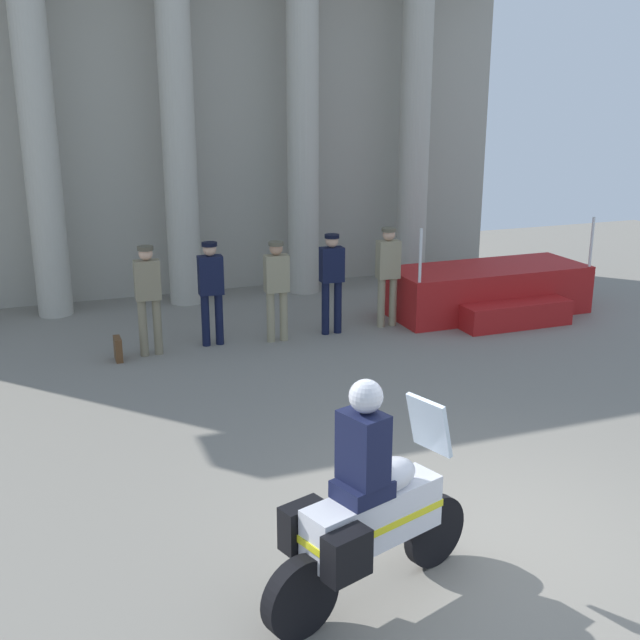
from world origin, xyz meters
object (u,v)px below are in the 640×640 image
(reviewing_stand, at_px, (489,292))
(officer_in_row_3, at_px, (332,276))
(officer_in_row_2, at_px, (277,283))
(briefcase_on_ground, at_px, (118,349))
(motorcycle_with_rider, at_px, (367,512))
(officer_in_row_1, at_px, (211,285))
(officer_in_row_0, at_px, (148,292))
(officer_in_row_4, at_px, (388,269))

(reviewing_stand, distance_m, officer_in_row_3, 3.16)
(officer_in_row_2, relative_size, briefcase_on_ground, 4.54)
(officer_in_row_2, xyz_separation_m, motorcycle_with_rider, (-1.38, -6.67, -0.17))
(motorcycle_with_rider, bearing_deg, briefcase_on_ground, 81.46)
(reviewing_stand, relative_size, officer_in_row_1, 2.16)
(officer_in_row_0, relative_size, briefcase_on_ground, 4.73)
(officer_in_row_3, bearing_deg, officer_in_row_0, 3.48)
(motorcycle_with_rider, bearing_deg, officer_in_row_0, 77.04)
(reviewing_stand, xyz_separation_m, motorcycle_with_rider, (-5.45, -6.84, 0.38))
(officer_in_row_4, relative_size, briefcase_on_ground, 4.75)
(officer_in_row_1, relative_size, motorcycle_with_rider, 0.82)
(officer_in_row_1, xyz_separation_m, officer_in_row_4, (3.04, -0.04, 0.03))
(officer_in_row_1, height_order, motorcycle_with_rider, motorcycle_with_rider)
(reviewing_stand, xyz_separation_m, officer_in_row_2, (-4.08, -0.17, 0.55))
(officer_in_row_0, xyz_separation_m, motorcycle_with_rider, (0.65, -6.69, -0.21))
(briefcase_on_ground, bearing_deg, officer_in_row_0, 9.24)
(reviewing_stand, height_order, officer_in_row_4, reviewing_stand)
(motorcycle_with_rider, xyz_separation_m, briefcase_on_ground, (-1.16, 6.60, -0.61))
(officer_in_row_2, xyz_separation_m, officer_in_row_3, (0.97, 0.07, 0.03))
(briefcase_on_ground, bearing_deg, officer_in_row_3, 2.18)
(reviewing_stand, distance_m, briefcase_on_ground, 6.62)
(officer_in_row_3, relative_size, motorcycle_with_rider, 0.83)
(officer_in_row_0, relative_size, motorcycle_with_rider, 0.84)
(reviewing_stand, bearing_deg, officer_in_row_4, -178.65)
(reviewing_stand, distance_m, officer_in_row_2, 4.12)
(officer_in_row_4, distance_m, motorcycle_with_rider, 7.59)
(officer_in_row_2, height_order, officer_in_row_4, officer_in_row_4)
(officer_in_row_0, distance_m, motorcycle_with_rider, 6.72)
(officer_in_row_4, height_order, briefcase_on_ground, officer_in_row_4)
(officer_in_row_3, distance_m, motorcycle_with_rider, 7.14)
(reviewing_stand, xyz_separation_m, briefcase_on_ground, (-6.61, -0.23, -0.23))
(officer_in_row_0, distance_m, officer_in_row_1, 1.01)
(officer_in_row_0, bearing_deg, briefcase_on_ground, 11.75)
(reviewing_stand, bearing_deg, officer_in_row_3, -178.14)
(officer_in_row_3, xyz_separation_m, officer_in_row_4, (1.04, 0.05, 0.02))
(officer_in_row_2, distance_m, officer_in_row_3, 0.97)
(officer_in_row_0, xyz_separation_m, officer_in_row_2, (2.03, -0.02, -0.04))
(reviewing_stand, bearing_deg, motorcycle_with_rider, -128.58)
(officer_in_row_1, relative_size, officer_in_row_3, 0.99)
(officer_in_row_1, distance_m, motorcycle_with_rider, 6.84)
(officer_in_row_0, relative_size, officer_in_row_3, 1.01)
(officer_in_row_4, bearing_deg, motorcycle_with_rider, 65.97)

